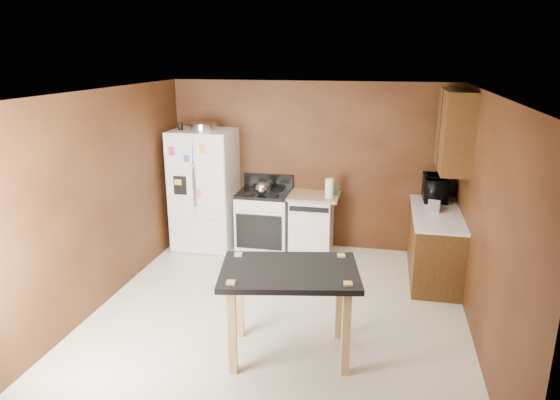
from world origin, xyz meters
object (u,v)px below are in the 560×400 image
(dishwasher, at_px, (312,223))
(refrigerator, at_px, (205,189))
(kettle, at_px, (262,189))
(green_canister, at_px, (335,191))
(roasting_pan, at_px, (204,126))
(pen_cup, at_px, (180,126))
(gas_range, at_px, (264,220))
(toaster, at_px, (435,204))
(island, at_px, (289,282))
(paper_towel, at_px, (329,188))
(microwave, at_px, (435,188))

(dishwasher, bearing_deg, refrigerator, -177.01)
(kettle, relative_size, green_canister, 1.86)
(green_canister, bearing_deg, roasting_pan, -175.43)
(pen_cup, bearing_deg, green_canister, 6.02)
(green_canister, distance_m, gas_range, 1.15)
(dishwasher, bearing_deg, gas_range, -178.06)
(toaster, bearing_deg, island, -111.40)
(paper_towel, bearing_deg, island, -91.67)
(microwave, bearing_deg, green_canister, 88.65)
(kettle, bearing_deg, toaster, -6.03)
(island, bearing_deg, toaster, 56.35)
(roasting_pan, relative_size, paper_towel, 1.43)
(toaster, relative_size, dishwasher, 0.27)
(refrigerator, height_order, gas_range, refrigerator)
(pen_cup, distance_m, island, 3.48)
(paper_towel, xyz_separation_m, gas_range, (-0.98, 0.08, -0.57))
(pen_cup, height_order, gas_range, pen_cup)
(gas_range, distance_m, dishwasher, 0.72)
(dishwasher, xyz_separation_m, island, (0.19, -2.69, 0.33))
(kettle, distance_m, island, 2.67)
(gas_range, bearing_deg, pen_cup, -173.98)
(roasting_pan, xyz_separation_m, island, (1.79, -2.62, -1.07))
(toaster, bearing_deg, gas_range, -177.41)
(toaster, height_order, microwave, microwave)
(refrigerator, xyz_separation_m, gas_range, (0.91, 0.06, -0.44))
(kettle, height_order, refrigerator, refrigerator)
(paper_towel, bearing_deg, kettle, -175.64)
(roasting_pan, bearing_deg, dishwasher, 2.45)
(island, bearing_deg, kettle, 109.75)
(pen_cup, height_order, toaster, pen_cup)
(roasting_pan, bearing_deg, green_canister, 4.57)
(pen_cup, bearing_deg, paper_towel, 1.21)
(microwave, xyz_separation_m, dishwasher, (-1.72, -0.10, -0.61))
(green_canister, bearing_deg, dishwasher, -165.20)
(pen_cup, relative_size, island, 0.08)
(kettle, relative_size, toaster, 0.76)
(kettle, bearing_deg, roasting_pan, 172.86)
(microwave, height_order, island, microwave)
(island, bearing_deg, roasting_pan, 124.39)
(pen_cup, xyz_separation_m, green_canister, (2.26, 0.24, -0.92))
(kettle, bearing_deg, island, -70.25)
(green_canister, relative_size, dishwasher, 0.11)
(pen_cup, distance_m, gas_range, 1.85)
(roasting_pan, height_order, pen_cup, pen_cup)
(roasting_pan, relative_size, dishwasher, 0.45)
(roasting_pan, height_order, dishwasher, roasting_pan)
(green_canister, height_order, refrigerator, refrigerator)
(kettle, distance_m, dishwasher, 0.91)
(paper_towel, xyz_separation_m, green_canister, (0.06, 0.19, -0.09))
(kettle, xyz_separation_m, refrigerator, (-0.92, 0.10, -0.09))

